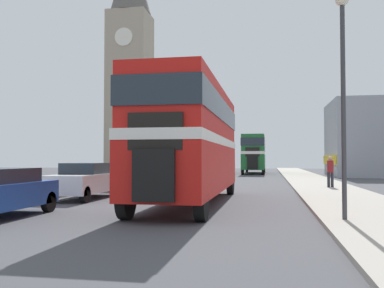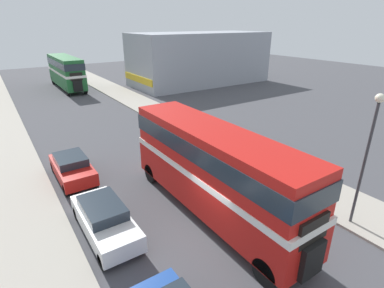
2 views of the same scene
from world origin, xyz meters
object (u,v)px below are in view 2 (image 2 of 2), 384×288
car_parked_mid (105,219)px  pedestrian_walking (208,123)px  car_parked_far (72,167)px  bus_distant (66,70)px  double_decker_bus (213,165)px  street_lamp (369,143)px

car_parked_mid → pedestrian_walking: bearing=33.6°
car_parked_far → bus_distant: bearing=77.6°
double_decker_bus → bus_distant: bearing=88.0°
double_decker_bus → car_parked_mid: bearing=164.7°
car_parked_mid → pedestrian_walking: size_ratio=2.68×
street_lamp → car_parked_mid: bearing=149.9°
bus_distant → pedestrian_walking: bus_distant is taller
bus_distant → pedestrian_walking: 25.72m
car_parked_far → street_lamp: size_ratio=0.70×
bus_distant → car_parked_mid: size_ratio=2.45×
street_lamp → bus_distant: bearing=95.3°
car_parked_mid → street_lamp: (9.44, -5.46, 3.19)m
car_parked_far → street_lamp: (9.36, -11.28, 3.21)m
car_parked_mid → pedestrian_walking: pedestrian_walking is taller
pedestrian_walking → street_lamp: size_ratio=0.29×
car_parked_far → pedestrian_walking: 10.84m
street_lamp → car_parked_far: bearing=129.7°
double_decker_bus → pedestrian_walking: size_ratio=6.45×
bus_distant → street_lamp: 38.06m
car_parked_mid → double_decker_bus: bearing=-15.3°
car_parked_far → pedestrian_walking: (10.74, 1.38, 0.31)m
bus_distant → car_parked_far: (-5.83, -26.58, -1.77)m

